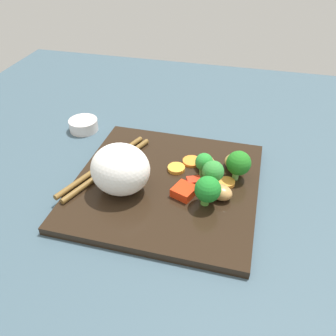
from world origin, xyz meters
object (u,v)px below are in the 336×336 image
Objects in this scene: broccoli_floret_1 at (213,171)px; chopstick_pair at (106,167)px; rice_mound at (120,169)px; sauce_cup at (84,125)px; carrot_slice_0 at (227,183)px; square_plate at (166,185)px.

broccoli_floret_1 is 0.26× the size of chopstick_pair.
sauce_cup is (16.99, 14.38, -4.02)cm from rice_mound.
broccoli_floret_1 is at bearing -115.14° from sauce_cup.
rice_mound reaches higher than chopstick_pair.
carrot_slice_0 is at bearing 113.94° from chopstick_pair.
carrot_slice_0 is (5.27, -15.48, -3.62)cm from rice_mound.
rice_mound is 0.45× the size of chopstick_pair.
rice_mound is 22.61cm from sauce_cup.
rice_mound reaches higher than sauce_cup.
rice_mound reaches higher than square_plate.
square_plate is at bearing 100.53° from carrot_slice_0.
sauce_cup is (11.71, 29.86, -0.40)cm from carrot_slice_0.
chopstick_pair is at bearing 88.76° from broccoli_floret_1.
square_plate is 11.09× the size of carrot_slice_0.
rice_mound is at bearing 66.91° from chopstick_pair.
rice_mound is at bearing 108.81° from carrot_slice_0.
rice_mound is at bearing 120.06° from square_plate.
carrot_slice_0 is (1.74, -9.38, 0.91)cm from square_plate.
square_plate is at bearing 106.78° from chopstick_pair.
square_plate is 8.15cm from broccoli_floret_1.
sauce_cup is at bearing 40.24° from rice_mound.
rice_mound is 16.75cm from carrot_slice_0.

